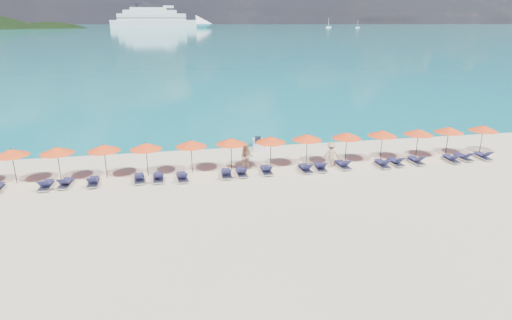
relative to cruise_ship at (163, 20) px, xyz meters
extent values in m
plane|color=beige|center=(12.06, -558.04, -9.14)|extent=(1400.00, 1400.00, 0.00)
cube|color=#1FA9B2|center=(12.06, 101.96, -9.14)|extent=(1600.00, 1300.00, 0.01)
ellipsoid|color=black|center=(-137.94, 1.96, -44.14)|extent=(162.00, 126.00, 85.50)
cube|color=white|center=(-11.22, 0.30, -4.36)|extent=(105.63, 21.91, 9.56)
cone|color=white|center=(51.86, -1.38, -4.36)|extent=(21.58, 21.58, 21.03)
cube|color=white|center=(-13.13, 0.35, 4.24)|extent=(84.53, 18.48, 7.65)
cube|color=white|center=(-15.04, 0.40, 9.98)|extent=(65.56, 16.07, 4.78)
cube|color=white|center=(-16.95, 0.45, 13.80)|extent=(44.46, 12.64, 3.35)
cube|color=black|center=(-13.13, 0.35, 2.81)|extent=(85.59, 18.70, 0.86)
cube|color=black|center=(-13.13, 0.35, 6.15)|extent=(83.48, 18.26, 0.86)
cylinder|color=black|center=(-30.14, 0.80, 17.63)|extent=(4.21, 4.21, 5.26)
cube|color=white|center=(212.43, -22.66, -8.25)|extent=(6.69, 2.23, 1.78)
cylinder|color=white|center=(212.43, -22.66, -2.45)|extent=(0.40, 0.40, 11.15)
cube|color=white|center=(239.77, -52.61, -8.46)|extent=(5.14, 1.71, 1.37)
cylinder|color=white|center=(239.77, -52.61, -4.00)|extent=(0.31, 0.31, 8.57)
cube|color=silver|center=(13.50, -548.48, -8.85)|extent=(1.18, 2.40, 0.53)
cube|color=black|center=(13.48, -548.67, -8.47)|extent=(0.61, 1.02, 0.34)
cylinder|color=black|center=(13.59, -547.91, -8.33)|extent=(0.53, 0.13, 0.06)
imported|color=tan|center=(11.67, -553.11, -8.28)|extent=(0.75, 0.71, 1.73)
imported|color=tan|center=(11.74, -553.36, -8.24)|extent=(1.00, 0.79, 1.81)
imported|color=tan|center=(17.52, -553.98, -8.24)|extent=(1.24, 0.73, 1.80)
cylinder|color=black|center=(-2.80, -553.16, -8.04)|extent=(0.05, 0.05, 2.20)
cone|color=#FF4A18|center=(-2.80, -553.16, -7.12)|extent=(2.10, 2.10, 0.42)
sphere|color=black|center=(-2.80, -553.16, -6.90)|extent=(0.08, 0.08, 0.08)
cylinder|color=black|center=(-0.18, -553.23, -8.04)|extent=(0.05, 0.05, 2.20)
cone|color=#FF4A18|center=(-0.18, -553.23, -7.12)|extent=(2.10, 2.10, 0.42)
sphere|color=black|center=(-0.18, -553.23, -6.90)|extent=(0.08, 0.08, 0.08)
cylinder|color=black|center=(2.61, -553.21, -8.04)|extent=(0.05, 0.05, 2.20)
cone|color=#FF4A18|center=(2.61, -553.21, -7.12)|extent=(2.10, 2.10, 0.42)
sphere|color=black|center=(2.61, -553.21, -6.90)|extent=(0.08, 0.08, 0.08)
cylinder|color=black|center=(5.20, -553.33, -8.04)|extent=(0.05, 0.05, 2.20)
cone|color=#FF4A18|center=(5.20, -553.33, -7.12)|extent=(2.10, 2.10, 0.42)
sphere|color=black|center=(5.20, -553.33, -6.90)|extent=(0.08, 0.08, 0.08)
cylinder|color=black|center=(8.07, -553.24, -8.04)|extent=(0.05, 0.05, 2.20)
cone|color=#FF4A18|center=(8.07, -553.24, -7.12)|extent=(2.10, 2.10, 0.42)
sphere|color=black|center=(8.07, -553.24, -6.90)|extent=(0.08, 0.08, 0.08)
cylinder|color=black|center=(10.72, -553.20, -8.04)|extent=(0.05, 0.05, 2.20)
cone|color=#FF4A18|center=(10.72, -553.20, -7.12)|extent=(2.10, 2.10, 0.42)
sphere|color=black|center=(10.72, -553.20, -6.90)|extent=(0.08, 0.08, 0.08)
cylinder|color=black|center=(13.42, -553.28, -8.04)|extent=(0.05, 0.05, 2.20)
cone|color=#FF4A18|center=(13.42, -553.28, -7.12)|extent=(2.10, 2.10, 0.42)
sphere|color=black|center=(13.42, -553.28, -6.90)|extent=(0.08, 0.08, 0.08)
cylinder|color=black|center=(16.03, -553.16, -8.04)|extent=(0.05, 0.05, 2.20)
cone|color=#FF4A18|center=(16.03, -553.16, -7.12)|extent=(2.10, 2.10, 0.42)
sphere|color=black|center=(16.03, -553.16, -6.90)|extent=(0.08, 0.08, 0.08)
cylinder|color=black|center=(18.90, -553.25, -8.04)|extent=(0.05, 0.05, 2.20)
cone|color=#FF4A18|center=(18.90, -553.25, -7.12)|extent=(2.10, 2.10, 0.42)
sphere|color=black|center=(18.90, -553.25, -6.90)|extent=(0.08, 0.08, 0.08)
cylinder|color=black|center=(21.64, -553.17, -8.04)|extent=(0.05, 0.05, 2.20)
cone|color=#FF4A18|center=(21.64, -553.17, -7.12)|extent=(2.10, 2.10, 0.42)
sphere|color=black|center=(21.64, -553.17, -6.90)|extent=(0.08, 0.08, 0.08)
cylinder|color=black|center=(24.37, -553.32, -8.04)|extent=(0.05, 0.05, 2.20)
cone|color=#FF4A18|center=(24.37, -553.32, -7.12)|extent=(2.10, 2.10, 0.42)
sphere|color=black|center=(24.37, -553.32, -6.90)|extent=(0.08, 0.08, 0.08)
cylinder|color=black|center=(26.92, -553.15, -8.04)|extent=(0.05, 0.05, 2.20)
cone|color=#FF4A18|center=(26.92, -553.15, -7.12)|extent=(2.10, 2.10, 0.42)
sphere|color=black|center=(26.92, -553.15, -6.90)|extent=(0.08, 0.08, 0.08)
cylinder|color=black|center=(29.75, -553.21, -8.04)|extent=(0.05, 0.05, 2.20)
cone|color=#FF4A18|center=(29.75, -553.21, -7.12)|extent=(2.10, 2.10, 0.42)
sphere|color=black|center=(29.75, -553.21, -6.90)|extent=(0.08, 0.08, 0.08)
cube|color=silver|center=(-0.76, -554.44, -9.00)|extent=(0.64, 1.71, 0.06)
cube|color=#21224D|center=(-0.75, -554.19, -8.84)|extent=(0.57, 1.11, 0.04)
cube|color=#21224D|center=(-0.77, -554.99, -8.59)|extent=(0.56, 0.54, 0.43)
cube|color=silver|center=(0.33, -554.31, -9.00)|extent=(0.75, 1.74, 0.06)
cube|color=#21224D|center=(0.35, -554.06, -8.84)|extent=(0.63, 1.14, 0.04)
cube|color=#21224D|center=(0.29, -554.86, -8.59)|extent=(0.59, 0.58, 0.43)
cube|color=silver|center=(1.96, -554.40, -9.00)|extent=(0.69, 1.72, 0.06)
cube|color=#21224D|center=(1.95, -554.15, -8.84)|extent=(0.60, 1.12, 0.04)
cube|color=#21224D|center=(1.98, -554.95, -8.59)|extent=(0.57, 0.56, 0.43)
cube|color=silver|center=(4.71, -554.34, -9.00)|extent=(0.75, 1.74, 0.06)
cube|color=#21224D|center=(4.69, -554.09, -8.84)|extent=(0.64, 1.14, 0.04)
cube|color=#21224D|center=(4.75, -554.88, -8.59)|extent=(0.59, 0.58, 0.43)
cube|color=silver|center=(5.88, -554.41, -9.00)|extent=(0.66, 1.71, 0.06)
cube|color=#21224D|center=(5.87, -554.16, -8.84)|extent=(0.57, 1.11, 0.04)
cube|color=#21224D|center=(5.89, -554.96, -8.59)|extent=(0.56, 0.55, 0.43)
cube|color=silver|center=(7.37, -554.60, -9.00)|extent=(0.77, 1.75, 0.06)
cube|color=#21224D|center=(7.35, -554.36, -8.84)|extent=(0.64, 1.14, 0.04)
cube|color=#21224D|center=(7.42, -555.15, -8.59)|extent=(0.60, 0.58, 0.43)
cube|color=silver|center=(10.21, -554.49, -9.00)|extent=(0.71, 1.73, 0.06)
cube|color=#21224D|center=(10.22, -554.24, -8.84)|extent=(0.61, 1.13, 0.04)
cube|color=#21224D|center=(10.18, -555.04, -8.59)|extent=(0.58, 0.57, 0.43)
cube|color=silver|center=(11.21, -554.42, -9.00)|extent=(0.64, 1.71, 0.06)
cube|color=#21224D|center=(11.21, -554.17, -8.84)|extent=(0.56, 1.11, 0.04)
cube|color=#21224D|center=(11.22, -554.97, -8.59)|extent=(0.56, 0.54, 0.43)
cube|color=silver|center=(12.90, -554.32, -9.00)|extent=(0.65, 1.71, 0.06)
cube|color=#21224D|center=(12.91, -554.07, -8.84)|extent=(0.57, 1.11, 0.04)
cube|color=#21224D|center=(12.89, -554.87, -8.59)|extent=(0.56, 0.55, 0.43)
cube|color=silver|center=(15.54, -554.48, -9.00)|extent=(0.66, 1.71, 0.06)
cube|color=#21224D|center=(15.53, -554.23, -8.84)|extent=(0.58, 1.11, 0.04)
cube|color=#21224D|center=(15.55, -555.03, -8.59)|extent=(0.56, 0.55, 0.43)
cube|color=silver|center=(16.64, -554.41, -9.00)|extent=(0.79, 1.76, 0.06)
cube|color=#21224D|center=(16.67, -554.16, -8.84)|extent=(0.66, 1.15, 0.04)
cube|color=#21224D|center=(16.58, -554.95, -8.59)|extent=(0.60, 0.59, 0.43)
cube|color=silver|center=(18.31, -554.27, -9.00)|extent=(0.71, 1.73, 0.06)
cube|color=#21224D|center=(18.30, -554.02, -8.84)|extent=(0.61, 1.13, 0.04)
cube|color=#21224D|center=(18.34, -554.82, -8.59)|extent=(0.58, 0.57, 0.43)
cube|color=silver|center=(21.08, -554.60, -9.00)|extent=(0.68, 1.72, 0.06)
cube|color=#21224D|center=(21.09, -554.35, -8.84)|extent=(0.59, 1.12, 0.04)
cube|color=#21224D|center=(21.06, -555.15, -8.59)|extent=(0.57, 0.56, 0.43)
cube|color=silver|center=(22.20, -554.37, -9.00)|extent=(0.64, 1.71, 0.06)
cube|color=#21224D|center=(22.20, -554.12, -8.84)|extent=(0.56, 1.11, 0.04)
cube|color=#21224D|center=(22.21, -554.92, -8.59)|extent=(0.56, 0.54, 0.43)
cube|color=silver|center=(23.75, -554.37, -9.00)|extent=(0.68, 1.72, 0.06)
cube|color=#21224D|center=(23.75, -554.12, -8.84)|extent=(0.59, 1.12, 0.04)
cube|color=#21224D|center=(23.77, -554.92, -8.59)|extent=(0.57, 0.56, 0.43)
cube|color=silver|center=(26.46, -554.49, -9.00)|extent=(0.69, 1.72, 0.06)
cube|color=#21224D|center=(26.47, -554.24, -8.84)|extent=(0.59, 1.12, 0.04)
cube|color=#21224D|center=(26.44, -555.04, -8.59)|extent=(0.57, 0.56, 0.43)
cube|color=silver|center=(27.60, -554.28, -9.00)|extent=(0.70, 1.73, 0.06)
cube|color=#21224D|center=(27.59, -554.03, -8.84)|extent=(0.60, 1.12, 0.04)
cube|color=#21224D|center=(27.63, -554.83, -8.59)|extent=(0.57, 0.56, 0.43)
cube|color=silver|center=(29.16, -554.31, -9.00)|extent=(0.71, 1.73, 0.06)
cube|color=#21224D|center=(29.17, -554.06, -8.84)|extent=(0.61, 1.13, 0.04)
cube|color=#21224D|center=(29.13, -554.86, -8.59)|extent=(0.58, 0.56, 0.43)
camera|label=1|loc=(7.12, -580.46, 0.56)|focal=30.00mm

